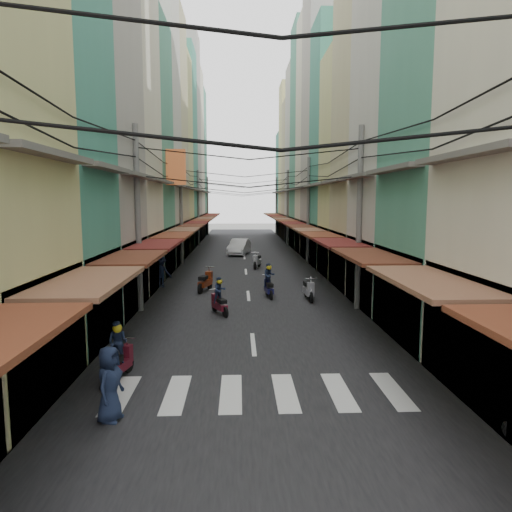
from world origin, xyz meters
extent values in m
plane|color=slate|center=(0.00, 0.00, 0.00)|extent=(160.00, 160.00, 0.00)
cube|color=black|center=(0.00, 20.00, 0.01)|extent=(10.00, 80.00, 0.02)
cube|color=slate|center=(-6.50, 20.00, 0.03)|extent=(3.00, 80.00, 0.06)
cube|color=slate|center=(6.50, 20.00, 0.03)|extent=(3.00, 80.00, 0.06)
cube|color=silver|center=(-3.50, -6.00, 0.03)|extent=(0.55, 2.40, 0.01)
cube|color=silver|center=(-2.10, -6.00, 0.03)|extent=(0.55, 2.40, 0.01)
cube|color=silver|center=(-0.70, -6.00, 0.03)|extent=(0.55, 2.40, 0.01)
cube|color=silver|center=(0.70, -6.00, 0.03)|extent=(0.55, 2.40, 0.01)
cube|color=silver|center=(2.10, -6.00, 0.03)|extent=(0.55, 2.40, 0.01)
cube|color=silver|center=(3.50, -6.00, 0.03)|extent=(0.55, 2.40, 0.01)
cube|color=black|center=(-5.60, -6.27, 1.60)|extent=(1.20, 4.52, 3.20)
cube|color=brown|center=(-4.10, -6.27, 3.00)|extent=(1.80, 4.33, 0.12)
cube|color=#595651|center=(-4.75, -6.27, 6.00)|extent=(0.50, 4.23, 0.15)
cube|color=teal|center=(-8.00, -1.76, 9.62)|extent=(6.00, 4.30, 19.25)
cube|color=black|center=(-5.60, -1.76, 1.60)|extent=(1.20, 4.13, 3.20)
cube|color=#5E2B1B|center=(-4.10, -1.76, 3.00)|extent=(1.80, 3.96, 0.12)
cube|color=#595651|center=(-4.75, -1.76, 6.00)|extent=(0.50, 3.87, 0.15)
cube|color=#A19B93|center=(-8.00, 2.96, 10.47)|extent=(6.00, 5.14, 20.93)
cube|color=black|center=(-5.60, 2.96, 1.60)|extent=(1.20, 4.94, 3.20)
cube|color=maroon|center=(-4.10, 2.96, 3.00)|extent=(1.80, 4.73, 0.12)
cube|color=#595651|center=(-4.75, 2.96, 6.00)|extent=(0.50, 4.63, 0.15)
cube|color=beige|center=(-8.00, 8.00, 8.72)|extent=(6.00, 4.95, 17.43)
cube|color=black|center=(-5.60, 8.00, 1.60)|extent=(1.20, 4.75, 3.20)
cube|color=brown|center=(-4.10, 8.00, 3.00)|extent=(1.80, 4.56, 0.12)
cube|color=#595651|center=(-4.75, 8.00, 6.00)|extent=(0.50, 4.46, 0.15)
cube|color=#4A9075|center=(-8.00, 12.98, 8.16)|extent=(6.00, 4.99, 16.32)
cube|color=black|center=(-5.60, 12.98, 1.60)|extent=(1.20, 4.80, 3.20)
cube|color=brown|center=(-4.10, 12.98, 3.00)|extent=(1.80, 4.60, 0.12)
cube|color=#595651|center=(-4.75, 12.98, 6.00)|extent=(0.50, 4.50, 0.15)
cube|color=#BAB7AA|center=(-8.00, 17.80, 11.44)|extent=(6.00, 4.65, 22.87)
cube|color=black|center=(-5.60, 17.80, 1.60)|extent=(1.20, 4.46, 3.20)
cube|color=#5E2B1B|center=(-4.10, 17.80, 3.00)|extent=(1.80, 4.27, 0.12)
cube|color=#595651|center=(-4.75, 17.80, 6.00)|extent=(0.50, 4.18, 0.15)
cube|color=tan|center=(-8.00, 22.57, 10.29)|extent=(6.00, 4.89, 20.58)
cube|color=black|center=(-5.60, 22.57, 1.60)|extent=(1.20, 4.70, 3.20)
cube|color=maroon|center=(-4.10, 22.57, 3.00)|extent=(1.80, 4.50, 0.12)
cube|color=#595651|center=(-4.75, 22.57, 6.00)|extent=(0.50, 4.40, 0.15)
cube|color=#C5C27B|center=(-8.00, 27.27, 9.22)|extent=(6.00, 4.52, 18.44)
cube|color=black|center=(-5.60, 27.27, 1.60)|extent=(1.20, 4.34, 3.20)
cube|color=brown|center=(-4.10, 27.27, 3.00)|extent=(1.80, 4.16, 0.12)
cube|color=#595651|center=(-4.75, 27.27, 6.00)|extent=(0.50, 4.07, 0.15)
cube|color=teal|center=(-8.00, 32.13, 10.31)|extent=(6.00, 5.20, 20.63)
cube|color=black|center=(-5.60, 32.13, 1.60)|extent=(1.20, 4.99, 3.20)
cube|color=brown|center=(-4.10, 32.13, 3.00)|extent=(1.80, 4.78, 0.12)
cube|color=#595651|center=(-4.75, 32.13, 6.00)|extent=(0.50, 4.68, 0.15)
cube|color=#A19B93|center=(-8.00, 37.20, 11.85)|extent=(6.00, 4.94, 23.70)
cube|color=black|center=(-5.60, 37.20, 1.60)|extent=(1.20, 4.74, 3.20)
cube|color=#5E2B1B|center=(-4.10, 37.20, 3.00)|extent=(1.80, 4.55, 0.12)
cube|color=#595651|center=(-4.75, 37.20, 6.00)|extent=(0.50, 4.45, 0.15)
cube|color=beige|center=(-8.00, 42.14, 10.56)|extent=(6.00, 4.96, 21.12)
cube|color=black|center=(-5.60, 42.14, 1.60)|extent=(1.20, 4.76, 3.20)
cube|color=maroon|center=(-4.10, 42.14, 3.00)|extent=(1.80, 4.56, 0.12)
cube|color=#595651|center=(-4.75, 42.14, 6.00)|extent=(0.50, 4.46, 0.15)
cube|color=#4A9075|center=(-8.00, 47.14, 9.95)|extent=(6.00, 5.04, 19.90)
cube|color=black|center=(-5.60, 47.14, 1.60)|extent=(1.20, 4.84, 3.20)
cube|color=brown|center=(-4.10, 47.14, 3.00)|extent=(1.80, 4.64, 0.12)
cube|color=#595651|center=(-4.75, 47.14, 6.00)|extent=(0.50, 4.54, 0.15)
cube|color=#562913|center=(-4.40, 12.00, 7.00)|extent=(1.20, 0.40, 2.20)
cube|color=black|center=(5.60, -6.55, 1.60)|extent=(1.20, 4.78, 3.20)
cube|color=brown|center=(4.10, -6.55, 3.00)|extent=(1.80, 4.58, 0.12)
cube|color=#595651|center=(4.75, -6.55, 6.00)|extent=(0.50, 4.48, 0.15)
cube|color=#4A9075|center=(8.00, -1.55, 7.54)|extent=(6.00, 5.03, 15.08)
cube|color=black|center=(5.60, -1.55, 1.60)|extent=(1.20, 4.83, 3.20)
cube|color=#5E2B1B|center=(4.10, -1.55, 3.00)|extent=(1.80, 4.63, 0.12)
cube|color=#595651|center=(4.75, -1.55, 6.00)|extent=(0.50, 4.53, 0.15)
cube|color=#BAB7AA|center=(8.00, 3.36, 10.83)|extent=(6.00, 4.79, 21.66)
cube|color=black|center=(5.60, 3.36, 1.60)|extent=(1.20, 4.60, 3.20)
cube|color=maroon|center=(4.10, 3.36, 3.00)|extent=(1.80, 4.41, 0.12)
cube|color=#595651|center=(4.75, 3.36, 6.00)|extent=(0.50, 4.31, 0.15)
cube|color=tan|center=(8.00, 8.02, 10.37)|extent=(6.00, 4.52, 20.74)
cube|color=black|center=(5.60, 8.02, 1.60)|extent=(1.20, 4.34, 3.20)
cube|color=brown|center=(4.10, 8.02, 3.00)|extent=(1.80, 4.16, 0.12)
cube|color=#595651|center=(4.75, 8.02, 6.00)|extent=(0.50, 4.07, 0.15)
cube|color=#C5C27B|center=(8.00, 12.34, 7.06)|extent=(6.00, 4.12, 14.13)
cube|color=black|center=(5.60, 12.34, 1.60)|extent=(1.20, 3.96, 3.20)
cube|color=brown|center=(4.10, 12.34, 3.00)|extent=(1.80, 3.79, 0.12)
cube|color=#595651|center=(4.75, 12.34, 6.00)|extent=(0.50, 3.71, 0.15)
cube|color=teal|center=(8.00, 16.61, 8.84)|extent=(6.00, 4.40, 17.68)
cube|color=black|center=(5.60, 16.61, 1.60)|extent=(1.20, 4.23, 3.20)
cube|color=#5E2B1B|center=(4.10, 16.61, 3.00)|extent=(1.80, 4.05, 0.12)
cube|color=#595651|center=(4.75, 16.61, 6.00)|extent=(0.50, 3.96, 0.15)
cube|color=#A19B93|center=(8.00, 21.13, 11.30)|extent=(6.00, 4.64, 22.59)
cube|color=black|center=(5.60, 21.13, 1.60)|extent=(1.20, 4.45, 3.20)
cube|color=maroon|center=(4.10, 21.13, 3.00)|extent=(1.80, 4.26, 0.12)
cube|color=#595651|center=(4.75, 21.13, 6.00)|extent=(0.50, 4.17, 0.15)
cube|color=beige|center=(8.00, 25.45, 10.63)|extent=(6.00, 4.00, 21.25)
cube|color=black|center=(5.60, 25.45, 1.60)|extent=(1.20, 3.84, 3.20)
cube|color=brown|center=(4.10, 25.45, 3.00)|extent=(1.80, 3.68, 0.12)
cube|color=#595651|center=(4.75, 25.45, 6.00)|extent=(0.50, 3.60, 0.15)
cube|color=#4A9075|center=(8.00, 29.95, 11.16)|extent=(6.00, 5.01, 22.33)
cube|color=black|center=(5.60, 29.95, 1.60)|extent=(1.20, 4.81, 3.20)
cube|color=brown|center=(4.10, 29.95, 3.00)|extent=(1.80, 4.61, 0.12)
cube|color=#595651|center=(4.75, 29.95, 6.00)|extent=(0.50, 4.51, 0.15)
cube|color=#BAB7AA|center=(8.00, 34.96, 9.86)|extent=(6.00, 5.00, 19.71)
cube|color=black|center=(5.60, 34.96, 1.60)|extent=(1.20, 4.80, 3.20)
cube|color=#5E2B1B|center=(4.10, 34.96, 3.00)|extent=(1.80, 4.60, 0.12)
cube|color=#595651|center=(4.75, 34.96, 6.00)|extent=(0.50, 4.50, 0.15)
cube|color=tan|center=(8.00, 39.61, 8.43)|extent=(6.00, 4.32, 16.86)
cube|color=black|center=(5.60, 39.61, 1.60)|extent=(1.20, 4.15, 3.20)
cube|color=maroon|center=(4.10, 39.61, 3.00)|extent=(1.80, 3.97, 0.12)
cube|color=#595651|center=(4.75, 39.61, 6.00)|extent=(0.50, 3.89, 0.15)
cube|color=#C5C27B|center=(8.00, 43.94, 9.98)|extent=(6.00, 4.33, 19.96)
cube|color=black|center=(5.60, 43.94, 1.60)|extent=(1.20, 4.16, 3.20)
cube|color=brown|center=(4.10, 43.94, 3.00)|extent=(1.80, 3.99, 0.12)
cube|color=#595651|center=(4.75, 43.94, 6.00)|extent=(0.50, 3.90, 0.15)
cube|color=teal|center=(8.00, 48.54, 7.17)|extent=(6.00, 4.88, 14.34)
cube|color=black|center=(5.60, 48.54, 1.60)|extent=(1.20, 4.68, 3.20)
cube|color=brown|center=(4.10, 48.54, 3.00)|extent=(1.80, 4.49, 0.12)
cube|color=#595651|center=(4.75, 48.54, 6.00)|extent=(0.50, 4.39, 0.15)
cylinder|color=slate|center=(-4.90, 3.00, 4.10)|extent=(0.26, 0.26, 8.20)
cylinder|color=slate|center=(4.90, 3.00, 4.10)|extent=(0.26, 0.26, 8.20)
cylinder|color=slate|center=(-4.90, 18.00, 4.10)|extent=(0.26, 0.26, 8.20)
cylinder|color=slate|center=(4.90, 18.00, 4.10)|extent=(0.26, 0.26, 8.20)
cylinder|color=slate|center=(-4.90, 33.00, 4.10)|extent=(0.26, 0.26, 8.20)
cylinder|color=slate|center=(4.90, 33.00, 4.10)|extent=(0.26, 0.26, 8.20)
cylinder|color=slate|center=(-4.90, 48.00, 4.10)|extent=(0.26, 0.26, 8.20)
cylinder|color=slate|center=(4.90, 48.00, 4.10)|extent=(0.26, 0.26, 8.20)
imported|color=silver|center=(-0.44, 24.15, 0.00)|extent=(5.28, 2.87, 1.77)
imported|color=black|center=(7.08, -1.33, 0.00)|extent=(1.89, 1.14, 1.22)
cylinder|color=black|center=(-3.80, -4.40, 0.24)|extent=(0.09, 0.48, 0.48)
cylinder|color=black|center=(-3.80, -5.60, 0.24)|extent=(0.09, 0.48, 0.48)
cube|color=maroon|center=(-3.80, -5.00, 0.38)|extent=(0.31, 1.05, 0.26)
cube|color=black|center=(-3.80, -5.23, 0.66)|extent=(0.29, 0.50, 0.16)
cube|color=maroon|center=(-3.80, -4.50, 0.60)|extent=(0.27, 0.26, 0.50)
imported|color=#1B2541|center=(-3.80, -5.00, 0.50)|extent=(0.48, 0.34, 1.22)
sphere|color=gold|center=(-3.80, -5.00, 1.42)|extent=(0.26, 0.26, 0.26)
cylinder|color=black|center=(1.04, 6.24, 0.25)|extent=(0.10, 0.50, 0.50)
cylinder|color=black|center=(1.04, 4.99, 0.25)|extent=(0.10, 0.50, 0.50)
cube|color=#131245|center=(1.04, 5.62, 0.40)|extent=(0.33, 1.11, 0.27)
cube|color=black|center=(1.04, 5.38, 0.69)|extent=(0.31, 0.53, 0.17)
cube|color=#131245|center=(1.04, 6.15, 0.63)|extent=(0.29, 0.27, 0.53)
imported|color=#1B2541|center=(1.04, 5.62, 0.53)|extent=(0.51, 0.36, 1.28)
sphere|color=gold|center=(1.04, 5.62, 1.49)|extent=(0.27, 0.27, 0.27)
cylinder|color=black|center=(-1.32, 2.76, 0.24)|extent=(0.09, 0.47, 0.47)
cylinder|color=black|center=(-1.32, 1.58, 0.24)|extent=(0.09, 0.47, 0.47)
cube|color=maroon|center=(-1.32, 2.17, 0.38)|extent=(0.31, 1.04, 0.25)
cube|color=black|center=(-1.32, 1.95, 0.65)|extent=(0.29, 0.50, 0.16)
cube|color=maroon|center=(-1.32, 2.67, 0.59)|extent=(0.27, 0.25, 0.50)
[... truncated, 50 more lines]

